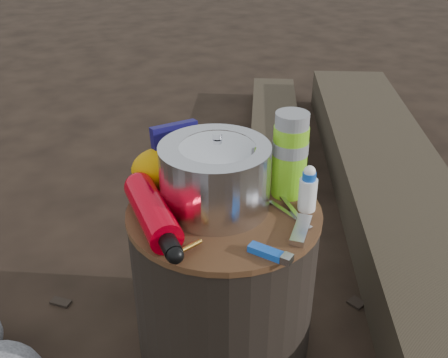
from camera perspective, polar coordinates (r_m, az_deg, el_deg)
name	(u,v)px	position (r m, az deg, el deg)	size (l,w,h in m)	color
ground	(224,338)	(1.43, 0.00, -16.99)	(60.00, 60.00, 0.00)	black
stump	(224,279)	(1.29, 0.00, -10.84)	(0.44, 0.44, 0.40)	black
log_main	(391,188)	(1.96, 17.82, -0.94)	(0.36, 2.14, 0.18)	#332B1F
log_small	(275,130)	(2.44, 5.57, 5.39)	(0.22, 1.18, 0.10)	#332B1F
foil_windscreen	(215,177)	(1.15, -1.00, 0.23)	(0.25, 0.25, 0.15)	silver
camping_pot	(218,173)	(1.15, -0.71, 0.70)	(0.17, 0.17, 0.17)	silver
fuel_bottle	(152,212)	(1.11, -7.84, -3.57)	(0.07, 0.29, 0.07)	red
thermos	(290,155)	(1.20, 7.21, 2.60)	(0.08, 0.08, 0.20)	#7ED21E
travel_mug	(239,152)	(1.31, 1.69, 2.92)	(0.07, 0.07, 0.11)	black
stuff_sack	(161,168)	(1.25, -6.94, 1.20)	(0.14, 0.12, 0.10)	#C58300
food_pouch	(177,153)	(1.26, -5.21, 2.85)	(0.11, 0.03, 0.15)	#110D4C
lighter	(266,251)	(1.04, 4.60, -7.90)	(0.02, 0.09, 0.02)	blue
multitool	(301,230)	(1.11, 8.41, -5.54)	(0.03, 0.10, 0.01)	#BBBBC0
pot_grabber	(290,214)	(1.16, 7.19, -3.77)	(0.03, 0.13, 0.01)	#BBBBC0
squeeze_bottle	(308,191)	(1.16, 9.15, -1.26)	(0.04, 0.04, 0.10)	white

